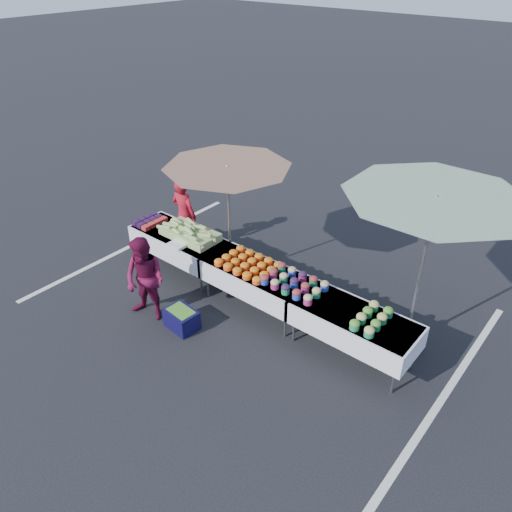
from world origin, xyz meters
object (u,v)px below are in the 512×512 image
Objects in this scene: table_right at (354,324)px; storage_bin at (182,319)px; customer at (145,280)px; umbrella_right at (433,211)px; umbrella_left at (228,177)px; table_left at (179,242)px; vendor at (184,215)px; table_center at (256,278)px.

table_right is 2.66m from storage_bin.
umbrella_right is (3.52, 2.04, 1.54)m from customer.
table_right is 3.08m from umbrella_left.
customer reaches higher than storage_bin.
table_right is 1.91m from umbrella_right.
vendor reaches higher than table_left.
umbrella_right reaches higher than table_right.
table_left is 1.74m from storage_bin.
table_center reaches higher than storage_bin.
umbrella_right reaches higher than table_center.
table_right is (1.80, 0.00, 0.00)m from table_center.
storage_bin is at bearing -154.02° from table_right.
customer is at bearing -98.71° from umbrella_left.
customer is at bearing -149.91° from umbrella_right.
table_center is 1.30× the size of customer.
table_left is 1.68m from umbrella_left.
table_right is 0.58× the size of umbrella_right.
umbrella_left reaches higher than storage_bin.
table_left is 1.00× the size of table_center.
umbrella_right is 5.94× the size of storage_bin.
umbrella_left is 0.69× the size of umbrella_right.
table_left is 0.58× the size of umbrella_right.
vendor reaches higher than table_center.
customer is at bearing -162.81° from storage_bin.
table_right is at bearing 11.44° from customer.
storage_bin is at bearing 0.40° from customer.
table_center is 3.47× the size of storage_bin.
customer reaches higher than table_right.
table_right is at bearing 0.00° from table_center.
umbrella_right reaches higher than customer.
vendor is 0.47× the size of umbrella_right.
storage_bin is at bearing -116.13° from table_center.
table_left is 4.52m from umbrella_right.
customer is (1.08, -1.87, -0.03)m from vendor.
table_right is at bearing 30.87° from storage_bin.
storage_bin is (0.62, 0.13, -0.55)m from customer.
vendor is 0.68× the size of umbrella_left.
storage_bin is (-2.37, -1.15, -0.41)m from table_right.
customer is at bearing -64.41° from table_left.
table_left is at bearing -169.70° from umbrella_right.
umbrella_right reaches higher than table_left.
table_center is at bearing 68.76° from storage_bin.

